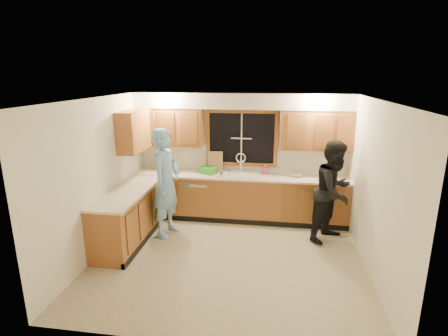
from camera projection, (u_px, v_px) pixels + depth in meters
The scene contains 26 objects.
floor at pixel (228, 257), 5.60m from camera, with size 4.20×4.20×0.00m, color tan.
ceiling at pixel (229, 99), 4.95m from camera, with size 4.20×4.20×0.00m, color silver.
wall_back at pixel (241, 155), 7.09m from camera, with size 4.20×4.20×0.00m, color white.
wall_left at pixel (99, 177), 5.57m from camera, with size 3.80×3.80×0.00m, color white.
wall_right at pixel (375, 190), 4.97m from camera, with size 3.80×3.80×0.00m, color white.
base_cabinets_back at pixel (239, 198), 7.01m from camera, with size 4.20×0.60×0.88m, color #AB6531.
base_cabinets_left at pixel (129, 217), 6.07m from camera, with size 0.60×1.90×0.88m, color #AB6531.
countertop_back at pixel (239, 176), 6.88m from camera, with size 4.20×0.63×0.04m, color #F1E3CB.
countertop_left at pixel (128, 192), 5.95m from camera, with size 0.63×1.90×0.04m, color #F1E3CB.
upper_cabinets_left at pixel (170, 127), 6.98m from camera, with size 1.35×0.33×0.75m, color #AB6531.
upper_cabinets_right at pixel (316, 130), 6.58m from camera, with size 1.35×0.33×0.75m, color #AB6531.
upper_cabinets_return at pixel (134, 131), 6.47m from camera, with size 0.33×0.90×0.75m, color #AB6531.
soffit at pixel (241, 101), 6.63m from camera, with size 4.20×0.35×0.30m, color white.
window_frame at pixel (242, 138), 6.99m from camera, with size 1.44×0.03×1.14m.
sink at pixel (240, 178), 6.91m from camera, with size 0.86×0.52×0.57m.
dishwasher at pixel (198, 197), 7.13m from camera, with size 0.60×0.56×0.82m, color white.
stove at pixel (114, 230), 5.53m from camera, with size 0.58×0.75×0.90m, color white.
man at pixel (166, 183), 6.19m from camera, with size 0.71×0.47×1.96m, color #7DB6ED.
woman at pixel (334, 191), 6.02m from camera, with size 0.86×0.67×1.78m, color black.
knife_block at pixel (162, 165), 7.23m from camera, with size 0.12×0.10×0.22m, color #935928.
cutting_board at pixel (215, 161), 7.12m from camera, with size 0.31×0.02×0.41m, color tan.
dish_crate at pixel (208, 170), 6.98m from camera, with size 0.27×0.25×0.12m, color green.
soap_bottle at pixel (265, 169), 6.94m from camera, with size 0.09×0.09×0.19m, color #D75278.
bowl at pixel (297, 175), 6.77m from camera, with size 0.23×0.23×0.06m, color silver.
can_left at pixel (221, 175), 6.70m from camera, with size 0.06×0.06×0.11m, color #BDAE91.
can_right at pixel (229, 173), 6.81m from camera, with size 0.06×0.06×0.12m, color #BDAE91.
Camera 1 is at (0.67, -4.99, 2.85)m, focal length 28.00 mm.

